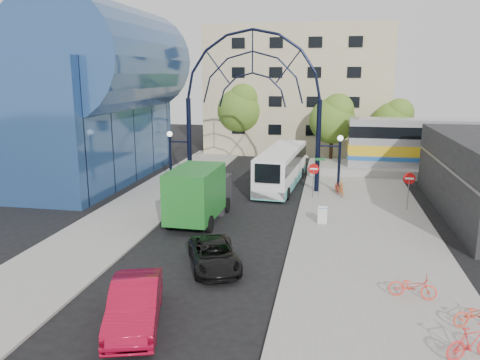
% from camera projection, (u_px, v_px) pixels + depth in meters
% --- Properties ---
extents(ground, '(120.00, 120.00, 0.00)m').
position_uv_depth(ground, '(205.00, 256.00, 23.16)').
color(ground, black).
rests_on(ground, ground).
extents(sidewalk_east, '(8.00, 56.00, 0.12)m').
position_uv_depth(sidewalk_east, '(366.00, 238.00, 25.50)').
color(sidewalk_east, gray).
rests_on(sidewalk_east, ground).
extents(plaza_west, '(5.00, 50.00, 0.12)m').
position_uv_depth(plaza_west, '(132.00, 213.00, 30.10)').
color(plaza_west, gray).
rests_on(plaza_west, ground).
extents(gateway_arch, '(13.64, 0.44, 12.10)m').
position_uv_depth(gateway_arch, '(252.00, 78.00, 34.68)').
color(gateway_arch, black).
rests_on(gateway_arch, ground).
extents(stop_sign, '(0.80, 0.07, 2.50)m').
position_uv_depth(stop_sign, '(314.00, 172.00, 33.33)').
color(stop_sign, slate).
rests_on(stop_sign, sidewalk_east).
extents(do_not_enter_sign, '(0.76, 0.07, 2.48)m').
position_uv_depth(do_not_enter_sign, '(409.00, 182.00, 30.27)').
color(do_not_enter_sign, slate).
rests_on(do_not_enter_sign, sidewalk_east).
extents(street_name_sign, '(0.70, 0.70, 2.80)m').
position_uv_depth(street_name_sign, '(320.00, 169.00, 33.80)').
color(street_name_sign, slate).
rests_on(street_name_sign, sidewalk_east).
extents(sandwich_board, '(0.55, 0.61, 0.99)m').
position_uv_depth(sandwich_board, '(323.00, 213.00, 27.69)').
color(sandwich_board, white).
rests_on(sandwich_board, sidewalk_east).
extents(transit_hall, '(16.50, 18.00, 14.50)m').
position_uv_depth(transit_hall, '(73.00, 100.00, 38.88)').
color(transit_hall, '#2A4C81').
rests_on(transit_hall, ground).
extents(apartment_block, '(20.00, 12.10, 14.00)m').
position_uv_depth(apartment_block, '(298.00, 90.00, 54.74)').
color(apartment_block, '#C2AF87').
rests_on(apartment_block, ground).
extents(tree_north_a, '(4.48, 4.48, 7.00)m').
position_uv_depth(tree_north_a, '(334.00, 118.00, 45.85)').
color(tree_north_a, '#382314').
rests_on(tree_north_a, ground).
extents(tree_north_b, '(5.12, 5.12, 8.00)m').
position_uv_depth(tree_north_b, '(241.00, 107.00, 51.38)').
color(tree_north_b, '#382314').
rests_on(tree_north_b, ground).
extents(tree_north_c, '(4.16, 4.16, 6.50)m').
position_uv_depth(tree_north_c, '(394.00, 121.00, 46.73)').
color(tree_north_c, '#382314').
rests_on(tree_north_c, ground).
extents(city_bus, '(3.26, 11.09, 3.00)m').
position_uv_depth(city_bus, '(282.00, 167.00, 37.31)').
color(city_bus, white).
rests_on(city_bus, ground).
extents(green_truck, '(2.78, 6.86, 3.43)m').
position_uv_depth(green_truck, '(200.00, 193.00, 28.53)').
color(green_truck, black).
rests_on(green_truck, ground).
extents(black_suv, '(3.61, 4.96, 1.25)m').
position_uv_depth(black_suv, '(214.00, 255.00, 21.65)').
color(black_suv, black).
rests_on(black_suv, ground).
extents(red_sedan, '(3.01, 5.11, 1.59)m').
position_uv_depth(red_sedan, '(135.00, 304.00, 16.67)').
color(red_sedan, maroon).
rests_on(red_sedan, ground).
extents(bike_near_a, '(0.80, 1.67, 0.84)m').
position_uv_depth(bike_near_a, '(337.00, 186.00, 35.25)').
color(bike_near_a, '#F66131').
rests_on(bike_near_a, sidewalk_east).
extents(bike_near_b, '(0.72, 1.89, 1.11)m').
position_uv_depth(bike_near_b, '(341.00, 188.00, 34.18)').
color(bike_near_b, '#CB6928').
rests_on(bike_near_b, sidewalk_east).
extents(bike_far_a, '(1.90, 0.85, 0.96)m').
position_uv_depth(bike_far_a, '(413.00, 286.00, 18.49)').
color(bike_far_a, '#F94431').
rests_on(bike_far_a, sidewalk_east).
extents(bike_far_b, '(1.88, 1.27, 1.10)m').
position_uv_depth(bike_far_b, '(472.00, 343.00, 14.48)').
color(bike_far_b, red).
rests_on(bike_far_b, sidewalk_east).
extents(bike_far_c, '(1.90, 1.24, 0.94)m').
position_uv_depth(bike_far_c, '(476.00, 313.00, 16.41)').
color(bike_far_c, '#E34A2D').
rests_on(bike_far_c, sidewalk_east).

